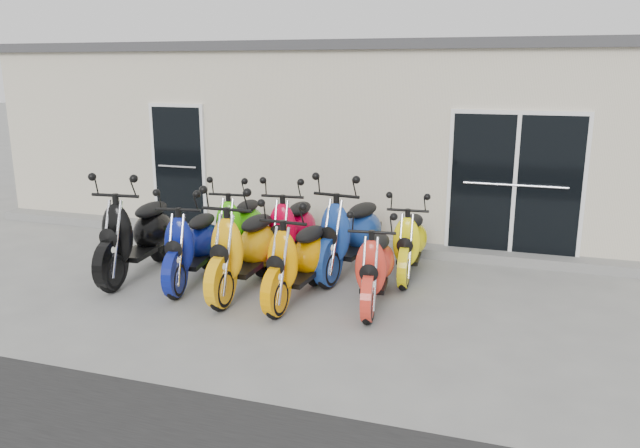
# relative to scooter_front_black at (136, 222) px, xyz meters

# --- Properties ---
(ground) EXTENTS (80.00, 80.00, 0.00)m
(ground) POSITION_rel_scooter_front_black_xyz_m (2.46, 0.28, -0.79)
(ground) COLOR gray
(ground) RESTS_ON ground
(building) EXTENTS (14.00, 6.00, 3.20)m
(building) POSITION_rel_scooter_front_black_xyz_m (2.46, 5.48, 0.81)
(building) COLOR beige
(building) RESTS_ON ground
(roof_cap) EXTENTS (14.20, 6.20, 0.16)m
(roof_cap) POSITION_rel_scooter_front_black_xyz_m (2.46, 5.48, 2.49)
(roof_cap) COLOR #3F3F42
(roof_cap) RESTS_ON building
(front_step) EXTENTS (14.00, 0.40, 0.15)m
(front_step) POSITION_rel_scooter_front_black_xyz_m (2.46, 2.30, -0.71)
(front_step) COLOR gray
(front_step) RESTS_ON ground
(door_left) EXTENTS (1.07, 0.08, 2.22)m
(door_left) POSITION_rel_scooter_front_black_xyz_m (-0.74, 2.45, 0.47)
(door_left) COLOR black
(door_left) RESTS_ON front_step
(door_right) EXTENTS (2.02, 0.08, 2.22)m
(door_right) POSITION_rel_scooter_front_black_xyz_m (5.06, 2.45, 0.47)
(door_right) COLOR black
(door_right) RESTS_ON front_step
(scooter_front_black) EXTENTS (0.98, 2.20, 1.58)m
(scooter_front_black) POSITION_rel_scooter_front_black_xyz_m (0.00, 0.00, 0.00)
(scooter_front_black) COLOR black
(scooter_front_black) RESTS_ON ground
(scooter_front_blue) EXTENTS (0.99, 2.01, 1.42)m
(scooter_front_blue) POSITION_rel_scooter_front_black_xyz_m (0.91, -0.04, -0.08)
(scooter_front_blue) COLOR navy
(scooter_front_blue) RESTS_ON ground
(scooter_front_orange_a) EXTENTS (0.78, 2.08, 1.53)m
(scooter_front_orange_a) POSITION_rel_scooter_front_black_xyz_m (1.74, -0.14, -0.03)
(scooter_front_orange_a) COLOR #FDAE0C
(scooter_front_orange_a) RESTS_ON ground
(scooter_front_orange_b) EXTENTS (0.80, 1.95, 1.41)m
(scooter_front_orange_b) POSITION_rel_scooter_front_black_xyz_m (2.53, -0.22, -0.08)
(scooter_front_orange_b) COLOR #F49900
(scooter_front_orange_b) RESTS_ON ground
(scooter_front_red) EXTENTS (0.85, 1.84, 1.32)m
(scooter_front_red) POSITION_rel_scooter_front_black_xyz_m (3.50, -0.08, -0.13)
(scooter_front_red) COLOR red
(scooter_front_red) RESTS_ON ground
(scooter_back_green) EXTENTS (0.87, 1.94, 1.39)m
(scooter_back_green) POSITION_rel_scooter_front_black_xyz_m (1.06, 1.14, -0.09)
(scooter_back_green) COLOR #41D309
(scooter_back_green) RESTS_ON ground
(scooter_back_red) EXTENTS (0.84, 1.99, 1.44)m
(scooter_back_red) POSITION_rel_scooter_front_black_xyz_m (1.95, 1.10, -0.07)
(scooter_back_red) COLOR red
(scooter_back_red) RESTS_ON ground
(scooter_back_blue) EXTENTS (1.06, 2.19, 1.55)m
(scooter_back_blue) POSITION_rel_scooter_front_black_xyz_m (2.87, 1.03, -0.01)
(scooter_back_blue) COLOR navy
(scooter_back_blue) RESTS_ON ground
(scooter_back_yellow) EXTENTS (0.76, 1.82, 1.31)m
(scooter_back_yellow) POSITION_rel_scooter_front_black_xyz_m (3.71, 1.19, -0.13)
(scooter_back_yellow) COLOR #FDEC0D
(scooter_back_yellow) RESTS_ON ground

